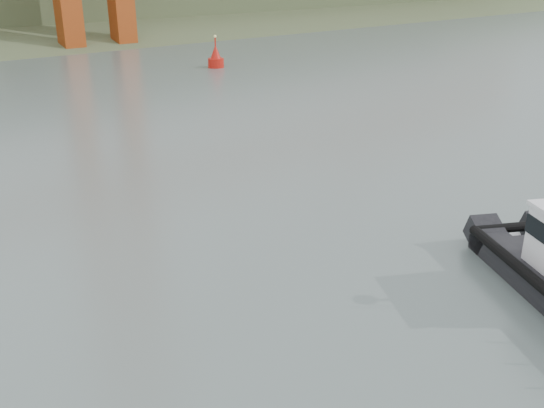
% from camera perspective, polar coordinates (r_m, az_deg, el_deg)
% --- Properties ---
extents(ground, '(400.00, 400.00, 0.00)m').
position_cam_1_polar(ground, '(22.24, 9.54, -11.41)').
color(ground, '#4B5A57').
rests_on(ground, ground).
extents(nav_buoy, '(1.93, 1.93, 4.01)m').
position_cam_1_polar(nav_buoy, '(75.02, -5.31, 13.48)').
color(nav_buoy, '#B0150C').
rests_on(nav_buoy, ground).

